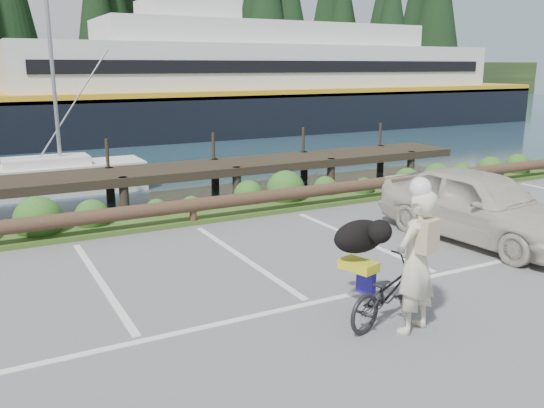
{
  "coord_description": "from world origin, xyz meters",
  "views": [
    {
      "loc": [
        -4.3,
        -7.22,
        3.48
      ],
      "look_at": [
        0.34,
        1.49,
        1.1
      ],
      "focal_mm": 38.0,
      "sensor_mm": 36.0,
      "label": 1
    }
  ],
  "objects": [
    {
      "name": "log_rail",
      "position": [
        0.0,
        4.6,
        0.0
      ],
      "size": [
        32.0,
        0.3,
        0.6
      ],
      "primitive_type": null,
      "color": "#443021",
      "rests_on": "ground"
    },
    {
      "name": "ground",
      "position": [
        0.0,
        0.0,
        0.0
      ],
      "size": [
        72.0,
        72.0,
        0.0
      ],
      "primitive_type": "plane",
      "color": "#5A5A5D"
    },
    {
      "name": "dog",
      "position": [
        0.48,
        -0.9,
        1.12
      ],
      "size": [
        0.62,
        0.91,
        0.48
      ],
      "primitive_type": "ellipsoid",
      "rotation": [
        0.0,
        0.0,
        1.85
      ],
      "color": "black",
      "rests_on": "bicycle"
    },
    {
      "name": "bicycle",
      "position": [
        0.62,
        -1.42,
        0.44
      ],
      "size": [
        1.77,
        1.02,
        0.88
      ],
      "primitive_type": "imported",
      "rotation": [
        0.0,
        0.0,
        1.85
      ],
      "color": "black",
      "rests_on": "ground"
    },
    {
      "name": "vegetation_strip",
      "position": [
        0.0,
        5.3,
        0.05
      ],
      "size": [
        34.0,
        1.6,
        0.1
      ],
      "primitive_type": "cube",
      "color": "#3D5B21",
      "rests_on": "ground"
    },
    {
      "name": "harbor_backdrop",
      "position": [
        0.38,
        78.52,
        -0.0
      ],
      "size": [
        170.0,
        160.0,
        30.0
      ],
      "color": "#1B3442",
      "rests_on": "ground"
    },
    {
      "name": "cyclist",
      "position": [
        0.73,
        -1.8,
        0.97
      ],
      "size": [
        0.81,
        0.64,
        1.94
      ],
      "primitive_type": "imported",
      "rotation": [
        0.0,
        0.0,
        3.42
      ],
      "color": "beige",
      "rests_on": "ground"
    },
    {
      "name": "parked_car",
      "position": [
        4.71,
        0.79,
        0.74
      ],
      "size": [
        2.12,
        4.48,
        1.48
      ],
      "primitive_type": "imported",
      "rotation": [
        0.0,
        0.0,
        0.09
      ],
      "color": "beige",
      "rests_on": "ground"
    }
  ]
}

